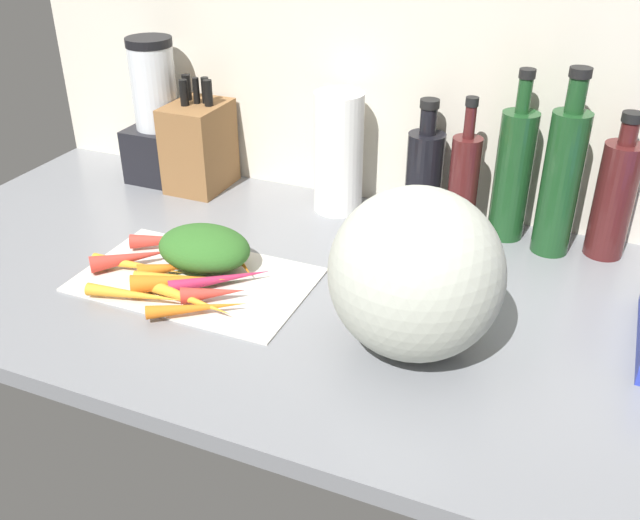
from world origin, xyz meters
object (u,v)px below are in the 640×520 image
carrot_7 (189,299)px  bottle_3 (561,179)px  cutting_board (196,279)px  carrot_9 (170,240)px  carrot_1 (167,268)px  carrot_10 (221,279)px  bottle_4 (614,198)px  carrot_8 (138,266)px  paper_towel_roll (339,153)px  carrot_4 (197,308)px  carrot_2 (208,258)px  carrot_5 (131,258)px  carrot_6 (175,281)px  bottle_0 (424,173)px  bottle_2 (513,173)px  winter_squash (416,274)px  bottle_1 (463,183)px  carrot_0 (237,255)px  blender_appliance (158,121)px  knife_block (199,145)px  carrot_12 (136,295)px  carrot_11 (180,279)px

carrot_7 → bottle_3: bottle_3 is taller
cutting_board → carrot_9: carrot_9 is taller
carrot_1 → carrot_10: size_ratio=0.57×
bottle_4 → carrot_8: bearing=-151.9°
carrot_10 → paper_towel_roll: size_ratio=0.72×
carrot_4 → carrot_2: bearing=114.6°
cutting_board → carrot_5: bearing=-175.7°
paper_towel_roll → carrot_6: bearing=-107.0°
carrot_5 → bottle_4: bottle_4 is taller
cutting_board → carrot_7: size_ratio=2.32×
bottle_0 → bottle_2: 17.60cm
winter_squash → bottle_3: (15.46, 39.65, 1.74)cm
cutting_board → bottle_1: bearing=43.3°
carrot_0 → blender_appliance: 47.03cm
cutting_board → carrot_0: bearing=63.6°
carrot_8 → carrot_9: size_ratio=1.19×
winter_squash → blender_appliance: blender_appliance is taller
blender_appliance → bottle_4: size_ratio=1.17×
carrot_8 → knife_block: (-10.01, 38.33, 7.98)cm
carrot_9 → paper_towel_roll: 38.34cm
carrot_2 → knife_block: (-20.37, 31.63, 7.56)cm
paper_towel_roll → bottle_2: 34.79cm
carrot_4 → carrot_8: size_ratio=0.91×
bottle_1 → carrot_9: bearing=-149.7°
carrot_1 → carrot_10: (10.32, 0.76, -0.22)cm
carrot_8 → carrot_10: bearing=5.1°
bottle_1 → knife_block: bearing=179.9°
carrot_1 → carrot_5: 7.98cm
carrot_0 → winter_squash: winter_squash is taller
carrot_2 → carrot_7: (4.12, -12.72, -0.28)cm
winter_squash → paper_towel_roll: 49.82cm
bottle_4 → bottle_0: bearing=177.6°
bottle_0 → bottle_1: 9.42cm
winter_squash → carrot_1: bearing=176.9°
carrot_5 → carrot_12: carrot_5 is taller
bottle_3 → winter_squash: bearing=-111.3°
carrot_2 → paper_towel_roll: size_ratio=0.42×
carrot_11 → carrot_9: bearing=129.7°
carrot_12 → bottle_0: bearing=55.5°
carrot_11 → winter_squash: 42.13cm
carrot_9 → knife_block: knife_block is taller
carrot_8 → blender_appliance: bearing=118.0°
carrot_8 → carrot_9: (0.29, 9.92, 0.34)cm
knife_block → paper_towel_roll: (32.61, 1.03, 2.67)cm
carrot_12 → carrot_7: bearing=14.0°
carrot_0 → bottle_0: bottle_0 is taller
cutting_board → bottle_0: (29.61, 39.72, 9.59)cm
bottle_4 → carrot_0: bearing=-153.7°
carrot_4 → bottle_1: 56.53cm
carrot_4 → blender_appliance: 61.23cm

